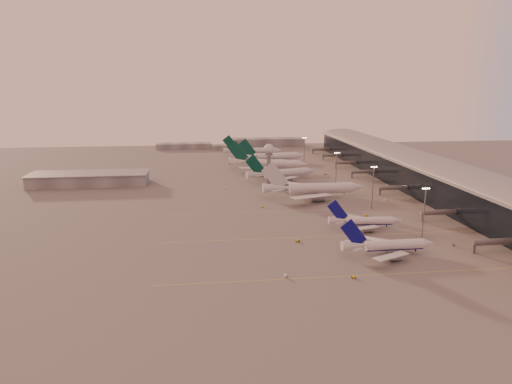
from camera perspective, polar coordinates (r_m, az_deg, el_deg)
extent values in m
plane|color=#585656|center=(203.24, 5.11, -6.63)|extent=(700.00, 700.00, 0.00)
cube|color=gold|center=(181.02, 16.91, -9.74)|extent=(180.00, 0.25, 0.02)
cube|color=gold|center=(220.13, 12.27, -5.31)|extent=(180.00, 0.25, 0.02)
cube|color=gold|center=(261.15, 9.10, -2.21)|extent=(180.00, 0.25, 0.02)
cube|color=gold|center=(303.30, 6.81, 0.04)|extent=(180.00, 0.25, 0.02)
cube|color=gold|center=(350.96, 4.92, 1.90)|extent=(180.00, 0.25, 0.02)
cube|color=black|center=(337.22, 19.46, 2.27)|extent=(36.00, 360.00, 18.00)
cylinder|color=slate|center=(335.73, 19.58, 3.77)|extent=(10.08, 360.00, 10.08)
cube|color=slate|center=(335.70, 19.58, 3.81)|extent=(40.00, 362.00, 0.80)
cylinder|color=slate|center=(218.26, 27.86, -5.51)|extent=(22.00, 2.80, 2.80)
cube|color=slate|center=(213.52, 25.57, -6.31)|extent=(1.20, 1.20, 4.40)
cylinder|color=slate|center=(255.51, 22.11, -2.35)|extent=(22.00, 2.80, 2.80)
cube|color=slate|center=(251.48, 20.07, -2.96)|extent=(1.20, 1.20, 4.40)
cylinder|color=slate|center=(305.89, 16.97, 0.52)|extent=(22.00, 2.80, 2.80)
cube|color=slate|center=(302.53, 15.20, 0.05)|extent=(1.20, 1.20, 4.40)
cylinder|color=slate|center=(356.74, 13.41, 2.50)|extent=(22.00, 2.80, 2.80)
cube|color=slate|center=(353.86, 11.87, 2.11)|extent=(1.20, 1.20, 4.40)
cylinder|color=slate|center=(395.79, 11.35, 3.64)|extent=(22.00, 2.80, 2.80)
cube|color=slate|center=(393.20, 9.94, 3.30)|extent=(1.20, 1.20, 4.40)
cylinder|color=slate|center=(435.39, 9.65, 4.58)|extent=(22.00, 2.80, 2.80)
cube|color=slate|center=(433.03, 8.36, 4.27)|extent=(1.20, 1.20, 4.40)
cylinder|color=slate|center=(473.49, 8.30, 5.32)|extent=(22.00, 2.80, 2.80)
cube|color=slate|center=(471.32, 7.11, 5.04)|extent=(1.20, 1.20, 4.40)
cube|color=slate|center=(342.65, -20.10, 1.53)|extent=(80.00, 25.00, 8.00)
cube|color=slate|center=(341.88, -20.15, 2.22)|extent=(82.00, 27.00, 0.60)
cylinder|color=slate|center=(315.55, 1.60, 2.68)|extent=(2.60, 2.60, 22.00)
cylinder|color=slate|center=(313.64, 1.61, 4.75)|extent=(5.20, 5.20, 1.20)
sphere|color=silver|center=(313.09, 1.62, 5.46)|extent=(6.40, 6.40, 6.40)
cylinder|color=slate|center=(312.60, 1.62, 6.13)|extent=(0.16, 0.16, 2.00)
cylinder|color=slate|center=(218.57, 20.25, -2.55)|extent=(0.56, 0.56, 25.00)
cube|color=slate|center=(215.78, 20.50, 0.52)|extent=(3.60, 0.25, 0.25)
sphere|color=#FFEABF|center=(215.18, 20.14, 0.40)|extent=(0.56, 0.56, 0.56)
sphere|color=#FFEABF|center=(215.63, 20.38, 0.41)|extent=(0.56, 0.56, 0.56)
sphere|color=#FFEABF|center=(216.09, 20.61, 0.42)|extent=(0.56, 0.56, 0.56)
sphere|color=#FFEABF|center=(216.55, 20.85, 0.42)|extent=(0.56, 0.56, 0.56)
cylinder|color=slate|center=(266.02, 14.39, 0.59)|extent=(0.56, 0.56, 25.00)
cube|color=slate|center=(263.73, 14.54, 3.14)|extent=(3.60, 0.25, 0.25)
sphere|color=#FFEABF|center=(263.26, 14.23, 3.05)|extent=(0.56, 0.56, 0.56)
sphere|color=#FFEABF|center=(263.62, 14.43, 3.05)|extent=(0.56, 0.56, 0.56)
sphere|color=#FFEABF|center=(263.98, 14.64, 3.05)|extent=(0.56, 0.56, 0.56)
sphere|color=#FFEABF|center=(264.35, 14.84, 3.05)|extent=(0.56, 0.56, 0.56)
cylinder|color=slate|center=(315.39, 9.99, 2.76)|extent=(0.56, 0.56, 25.00)
cube|color=slate|center=(313.45, 10.08, 4.91)|extent=(3.60, 0.25, 0.25)
sphere|color=#FFEABF|center=(313.08, 9.81, 4.84)|extent=(0.56, 0.56, 0.56)
sphere|color=#FFEABF|center=(313.37, 9.99, 4.84)|extent=(0.56, 0.56, 0.56)
sphere|color=#FFEABF|center=(313.66, 10.16, 4.84)|extent=(0.56, 0.56, 0.56)
sphere|color=#FFEABF|center=(313.95, 10.34, 4.84)|extent=(0.56, 0.56, 0.56)
cylinder|color=slate|center=(400.80, 6.05, 5.11)|extent=(0.56, 0.56, 25.00)
cube|color=slate|center=(399.28, 6.09, 6.81)|extent=(3.60, 0.25, 0.25)
sphere|color=#FFEABF|center=(399.00, 5.88, 6.75)|extent=(0.56, 0.56, 0.56)
sphere|color=#FFEABF|center=(399.22, 6.02, 6.75)|extent=(0.56, 0.56, 0.56)
sphere|color=#FFEABF|center=(399.44, 6.16, 6.75)|extent=(0.56, 0.56, 0.56)
sphere|color=#FFEABF|center=(399.66, 6.30, 6.75)|extent=(0.56, 0.56, 0.56)
cube|color=slate|center=(511.50, -8.97, 5.71)|extent=(60.00, 18.00, 6.00)
cube|color=slate|center=(525.58, 0.97, 6.24)|extent=(90.00, 20.00, 9.00)
cube|color=slate|center=(502.19, -3.27, 5.66)|extent=(40.00, 15.00, 5.00)
cylinder|color=silver|center=(199.84, 16.94, -6.48)|extent=(24.83, 4.54, 4.22)
cylinder|color=#0A096E|center=(200.16, 16.92, -6.74)|extent=(24.32, 3.35, 3.04)
cone|color=silver|center=(206.27, 20.70, -6.15)|extent=(4.85, 4.28, 4.22)
cone|color=silver|center=(193.22, 12.16, -6.71)|extent=(10.44, 4.35, 4.22)
cube|color=silver|center=(188.83, 16.51, -7.86)|extent=(17.71, 12.26, 1.33)
cylinder|color=slate|center=(192.79, 17.01, -8.07)|extent=(4.83, 2.80, 2.74)
cube|color=slate|center=(192.37, 17.04, -7.74)|extent=(0.34, 0.28, 1.69)
cube|color=silver|center=(206.73, 14.20, -5.86)|extent=(17.83, 11.90, 1.33)
cylinder|color=slate|center=(206.34, 15.21, -6.52)|extent=(4.83, 2.80, 2.74)
cube|color=slate|center=(205.95, 15.23, -6.21)|extent=(0.34, 0.28, 1.69)
cube|color=#0A096E|center=(191.36, 12.09, -5.25)|extent=(11.58, 0.54, 12.57)
cube|color=silver|center=(188.98, 12.65, -7.16)|extent=(5.09, 3.76, 0.28)
cube|color=silver|center=(197.45, 11.70, -6.22)|extent=(5.10, 3.67, 0.28)
cylinder|color=black|center=(204.78, 19.30, -7.04)|extent=(0.56, 0.56, 1.11)
cylinder|color=black|center=(202.08, 16.08, -7.05)|extent=(1.23, 0.57, 1.22)
cylinder|color=black|center=(197.92, 16.64, -7.53)|extent=(1.23, 0.57, 1.22)
cylinder|color=silver|center=(232.12, 14.05, -3.63)|extent=(22.62, 5.49, 3.81)
cylinder|color=#0A096E|center=(232.36, 14.04, -3.83)|extent=(22.10, 4.39, 2.75)
cone|color=silver|center=(236.23, 17.17, -3.53)|extent=(4.61, 4.13, 3.81)
cone|color=silver|center=(228.01, 10.22, -3.61)|extent=(9.65, 4.51, 3.81)
cube|color=silver|center=(222.20, 13.35, -4.53)|extent=(16.35, 9.95, 1.20)
cylinder|color=slate|center=(225.50, 13.85, -4.76)|extent=(4.51, 2.80, 2.48)
cube|color=slate|center=(225.18, 13.86, -4.50)|extent=(0.32, 0.27, 1.53)
cube|color=silver|center=(239.49, 12.15, -3.17)|extent=(15.70, 11.84, 1.20)
cylinder|color=slate|center=(238.64, 12.90, -3.70)|extent=(4.51, 2.80, 2.48)
cube|color=slate|center=(238.33, 12.91, -3.45)|extent=(0.32, 0.27, 1.53)
cube|color=#0A096E|center=(226.60, 10.15, -2.48)|extent=(10.46, 1.14, 11.37)
cube|color=silver|center=(223.95, 10.46, -3.91)|extent=(4.63, 3.11, 0.25)
cube|color=silver|center=(232.04, 9.99, -3.28)|extent=(4.56, 3.59, 0.25)
cylinder|color=black|center=(235.40, 16.01, -4.18)|extent=(0.50, 0.50, 1.00)
cylinder|color=black|center=(234.38, 13.44, -4.08)|extent=(1.14, 0.58, 1.10)
cylinder|color=black|center=(230.34, 13.74, -4.41)|extent=(1.14, 0.58, 1.10)
cylinder|color=silver|center=(289.86, 8.10, 0.26)|extent=(40.08, 6.34, 6.26)
cylinder|color=silver|center=(290.18, 8.09, -0.02)|extent=(39.28, 4.58, 4.51)
cone|color=silver|center=(296.79, 12.57, 0.37)|extent=(7.77, 6.28, 6.26)
cone|color=silver|center=(283.86, 2.55, 0.26)|extent=(16.82, 6.29, 6.26)
cube|color=silver|center=(272.05, 6.98, -0.81)|extent=(28.54, 19.34, 1.86)
cylinder|color=slate|center=(277.53, 7.75, -1.09)|extent=(7.76, 4.08, 4.07)
cube|color=slate|center=(277.18, 7.76, -0.80)|extent=(0.30, 0.25, 2.50)
cube|color=silver|center=(303.65, 5.52, 0.71)|extent=(28.51, 19.43, 1.86)
cylinder|color=slate|center=(301.52, 6.57, 0.10)|extent=(7.76, 4.08, 4.07)
cube|color=slate|center=(301.20, 6.57, 0.37)|extent=(0.30, 0.25, 2.50)
cube|color=#B6B9BE|center=(282.15, 2.39, 1.72)|extent=(17.36, 0.39, 18.58)
cube|color=silver|center=(276.32, 2.73, -0.07)|extent=(8.25, 6.00, 0.25)
cube|color=silver|center=(291.24, 2.24, 0.63)|extent=(8.24, 6.02, 0.25)
cylinder|color=black|center=(294.94, 10.94, -0.40)|extent=(0.50, 0.50, 1.01)
cylinder|color=black|center=(292.03, 7.36, -0.39)|extent=(1.11, 0.51, 1.11)
cylinder|color=black|center=(287.85, 7.57, -0.59)|extent=(1.11, 0.51, 1.11)
cylinder|color=silver|center=(340.55, 3.80, 2.24)|extent=(34.75, 15.25, 5.58)
cylinder|color=silver|center=(340.79, 3.80, 2.03)|extent=(33.64, 13.55, 4.02)
cone|color=silver|center=(350.32, 6.81, 2.49)|extent=(8.01, 7.26, 5.58)
cone|color=silver|center=(330.09, 0.00, 2.04)|extent=(15.50, 9.50, 5.58)
cube|color=silver|center=(324.23, 3.63, 1.50)|extent=(21.96, 21.79, 1.65)
cylinder|color=slate|center=(329.60, 4.01, 1.28)|extent=(7.45, 5.39, 3.63)
cube|color=slate|center=(329.32, 4.01, 1.51)|extent=(0.35, 0.31, 2.23)
cube|color=silver|center=(349.88, 1.47, 2.40)|extent=(25.77, 10.66, 1.65)
cylinder|color=slate|center=(349.05, 2.33, 1.98)|extent=(7.45, 5.39, 3.63)
cube|color=slate|center=(348.80, 2.34, 2.20)|extent=(0.35, 0.31, 2.23)
cube|color=#07392E|center=(328.57, -0.11, 3.17)|extent=(14.80, 4.72, 16.51)
cube|color=silver|center=(323.96, 0.44, 1.85)|extent=(6.63, 6.38, 0.24)
cube|color=silver|center=(336.01, -0.49, 2.26)|extent=(7.02, 3.57, 0.24)
cylinder|color=black|center=(347.33, 5.72, 1.84)|extent=(0.48, 0.48, 0.96)
cylinder|color=black|center=(341.82, 3.21, 1.71)|extent=(1.15, 0.76, 1.06)
cylinder|color=black|center=(338.12, 3.53, 1.57)|extent=(1.15, 0.76, 1.06)
cylinder|color=silver|center=(376.27, 2.09, 3.42)|extent=(40.35, 17.65, 6.48)
cylinder|color=silver|center=(376.53, 2.09, 3.20)|extent=(39.07, 15.68, 4.67)
cone|color=silver|center=(373.89, 5.74, 3.30)|extent=(9.30, 8.42, 6.48)
cone|color=silver|center=(380.92, -2.17, 3.66)|extent=(17.99, 11.01, 6.48)
cube|color=silver|center=(361.49, 0.17, 2.83)|extent=(29.93, 12.42, 1.92)
cylinder|color=slate|center=(365.09, 1.04, 2.51)|extent=(8.65, 6.25, 4.21)
cube|color=slate|center=(364.80, 1.04, 2.75)|extent=(0.40, 0.36, 2.59)
cube|color=silver|center=(394.34, 0.99, 3.71)|extent=(25.53, 25.27, 1.92)
cylinder|color=slate|center=(390.19, 1.62, 3.21)|extent=(8.65, 6.25, 4.21)
cube|color=slate|center=(389.93, 1.62, 3.43)|extent=(0.40, 0.36, 2.59)
cube|color=#07392E|center=(379.88, -2.30, 4.82)|extent=(17.20, 5.45, 19.17)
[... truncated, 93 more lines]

